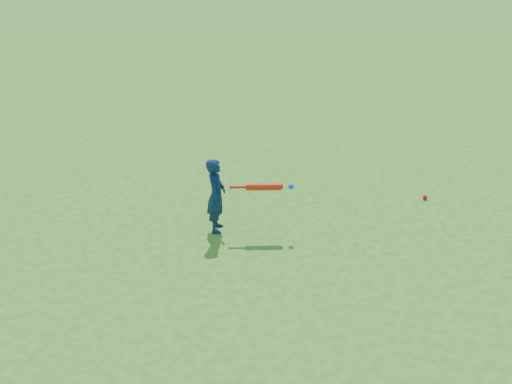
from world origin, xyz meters
TOP-DOWN VIEW (x-y plane):
  - ground at (0.00, 0.00)m, footprint 80.00×80.00m
  - child at (-0.33, 0.02)m, footprint 0.36×0.42m
  - ground_ball_red at (2.70, -0.19)m, footprint 0.07×0.07m
  - bat_swing at (0.24, -0.23)m, footprint 0.76×0.31m

SIDE VIEW (x-z plane):
  - ground at x=0.00m, z-range 0.00..0.00m
  - ground_ball_red at x=2.70m, z-range 0.00..0.07m
  - child at x=-0.33m, z-range 0.00..0.98m
  - bat_swing at x=0.24m, z-range 0.58..0.67m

